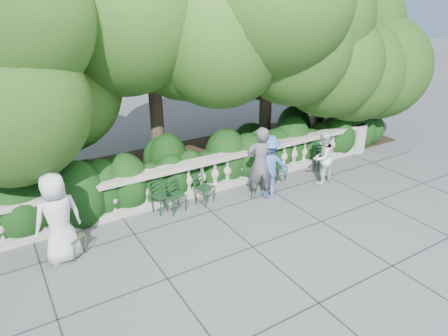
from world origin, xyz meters
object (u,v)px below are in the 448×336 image
chair_f (324,171)px  person_casual_man (322,158)px  chair_a (180,213)px  chair_b (209,205)px  chair_d (280,182)px  chair_weathered (81,257)px  chair_c (166,214)px  person_businessman (58,218)px  chair_e (325,168)px  person_woman_grey (260,164)px  person_older_blue (268,166)px

chair_f → person_casual_man: bearing=-121.5°
chair_a → person_casual_man: 4.33m
chair_b → chair_f: size_ratio=1.00×
chair_d → chair_weathered: same height
chair_c → person_businessman: 2.75m
chair_e → chair_f: bearing=-166.3°
chair_weathered → person_casual_man: size_ratio=0.55×
chair_d → person_casual_man: (0.95, -0.61, 0.77)m
chair_a → chair_weathered: same height
person_woman_grey → chair_a: bearing=13.5°
chair_a → chair_weathered: 2.59m
chair_c → chair_f: (5.21, -0.14, 0.00)m
person_casual_man → person_older_blue: 1.79m
chair_a → chair_weathered: (-2.53, -0.56, 0.00)m
chair_f → chair_e: bearing=57.2°
chair_c → chair_d: bearing=-15.5°
chair_b → chair_d: 2.43m
chair_a → chair_weathered: size_ratio=1.00×
chair_a → person_woman_grey: person_woman_grey is taller
chair_c → chair_d: same height
chair_e → chair_c: bearing=157.6°
chair_d → chair_f: 1.64m
person_older_blue → chair_a: bearing=6.9°
chair_f → person_casual_man: 1.16m
chair_d → person_older_blue: size_ratio=0.50×
chair_a → chair_f: 4.92m
chair_b → chair_f: same height
person_older_blue → person_businessman: bearing=15.9°
chair_c → chair_e: 5.40m
person_casual_man → person_older_blue: bearing=-15.6°
chair_e → person_businessman: bearing=161.8°
person_businessman → person_woman_grey: (4.98, 0.07, 0.03)m
chair_d → chair_weathered: size_ratio=1.00×
chair_a → chair_c: bearing=142.9°
chair_c → person_older_blue: (2.74, -0.50, 0.85)m
chair_weathered → person_businessman: person_businessman is taller
chair_b → person_casual_man: bearing=-34.1°
chair_c → chair_weathered: same height
chair_a → chair_c: (-0.29, 0.15, 0.00)m
chair_d → chair_f: bearing=-7.3°
chair_f → chair_c: bearing=-160.4°
chair_a → chair_e: size_ratio=1.00×
person_casual_man → chair_f: bearing=-152.8°
chair_weathered → person_casual_man: (6.76, 0.05, 0.77)m
chair_a → person_businessman: bearing=179.3°
person_businessman → person_older_blue: bearing=170.3°
chair_a → chair_e: (5.11, 0.15, 0.00)m
person_casual_man → chair_weathered: bearing=-9.8°
person_businessman → chair_c: bearing=-177.5°
person_businessman → person_older_blue: (5.26, 0.09, -0.11)m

